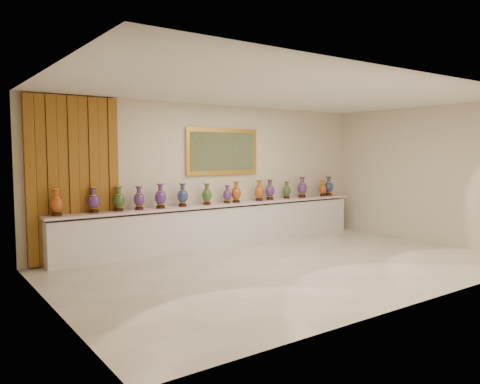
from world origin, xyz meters
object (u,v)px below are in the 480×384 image
object	(u,v)px
vase_0	(57,204)
vase_2	(119,200)
counter	(221,225)
vase_1	(94,201)

from	to	relation	value
vase_0	vase_2	xyz separation A→B (m)	(1.11, 0.03, -0.00)
vase_0	vase_2	bearing A→B (deg)	1.40
counter	vase_1	world-z (taller)	vase_1
counter	vase_2	size ratio (longest dim) A/B	15.63
vase_1	vase_2	size ratio (longest dim) A/B	1.02
vase_0	vase_1	xyz separation A→B (m)	(0.65, 0.04, 0.00)
counter	vase_0	bearing A→B (deg)	-179.61
counter	vase_1	xyz separation A→B (m)	(-2.73, 0.02, 0.68)
vase_1	vase_2	xyz separation A→B (m)	(0.46, -0.01, -0.00)
vase_2	vase_1	bearing A→B (deg)	178.15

